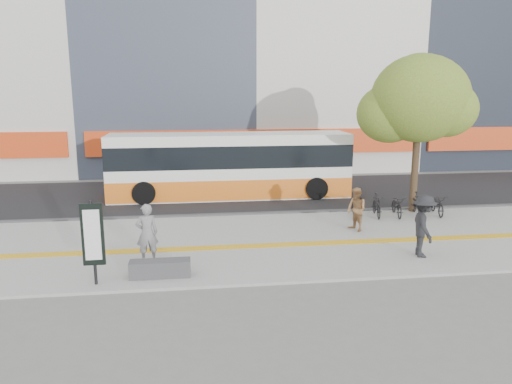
{
  "coord_description": "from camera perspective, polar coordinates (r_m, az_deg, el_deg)",
  "views": [
    {
      "loc": [
        -1.66,
        -13.57,
        4.97
      ],
      "look_at": [
        0.39,
        2.0,
        1.62
      ],
      "focal_mm": 34.04,
      "sensor_mm": 36.0,
      "label": 1
    }
  ],
  "objects": [
    {
      "name": "curb",
      "position": [
        19.28,
        -2.31,
        -2.7
      ],
      "size": [
        40.0,
        0.25,
        0.14
      ],
      "primitive_type": "cube",
      "color": "#323234",
      "rests_on": "ground"
    },
    {
      "name": "pedestrian_dark",
      "position": [
        15.15,
        19.09,
        -3.79
      ],
      "size": [
        0.89,
        1.31,
        1.87
      ],
      "primitive_type": "imported",
      "rotation": [
        0.0,
        0.0,
        1.4
      ],
      "color": "black",
      "rests_on": "sidewalk"
    },
    {
      "name": "street_tree",
      "position": [
        20.41,
        18.47,
        10.15
      ],
      "size": [
        4.4,
        3.8,
        6.31
      ],
      "color": "#332417",
      "rests_on": "sidewalk"
    },
    {
      "name": "bench",
      "position": [
        13.26,
        -11.2,
        -8.81
      ],
      "size": [
        1.6,
        0.45,
        0.45
      ],
      "primitive_type": "cube",
      "color": "#323234",
      "rests_on": "sidewalk"
    },
    {
      "name": "street",
      "position": [
        23.17,
        -3.21,
        -0.3
      ],
      "size": [
        40.0,
        8.0,
        0.06
      ],
      "primitive_type": "cube",
      "color": "black",
      "rests_on": "ground"
    },
    {
      "name": "signboard",
      "position": [
        12.85,
        -18.64,
        -4.9
      ],
      "size": [
        0.55,
        0.1,
        2.2
      ],
      "color": "black",
      "rests_on": "sidewalk"
    },
    {
      "name": "pedestrian_tan",
      "position": [
        17.28,
        11.71,
        -2.03
      ],
      "size": [
        0.8,
        0.9,
        1.53
      ],
      "primitive_type": "imported",
      "rotation": [
        0.0,
        0.0,
        -1.22
      ],
      "color": "#A4764A",
      "rests_on": "sidewalk"
    },
    {
      "name": "tactile_strip",
      "position": [
        15.46,
        -0.94,
        -6.39
      ],
      "size": [
        40.0,
        0.45,
        0.01
      ],
      "primitive_type": "cube",
      "color": "gold",
      "rests_on": "sidewalk"
    },
    {
      "name": "sidewalk",
      "position": [
        15.94,
        -1.15,
        -5.98
      ],
      "size": [
        40.0,
        7.0,
        0.08
      ],
      "primitive_type": "cube",
      "color": "gray",
      "rests_on": "ground"
    },
    {
      "name": "bus",
      "position": [
        22.42,
        -3.08,
        2.94
      ],
      "size": [
        10.95,
        2.6,
        2.92
      ],
      "color": "white",
      "rests_on": "street"
    },
    {
      "name": "ground",
      "position": [
        14.55,
        -0.49,
        -7.94
      ],
      "size": [
        120.0,
        120.0,
        0.0
      ],
      "primitive_type": "plane",
      "color": "slate",
      "rests_on": "ground"
    },
    {
      "name": "seated_woman",
      "position": [
        14.22,
        -12.69,
        -4.73
      ],
      "size": [
        0.7,
        0.54,
        1.72
      ],
      "primitive_type": "imported",
      "rotation": [
        0.0,
        0.0,
        3.36
      ],
      "color": "black",
      "rests_on": "sidewalk"
    },
    {
      "name": "bicycle_row",
      "position": [
        19.78,
        16.26,
        -1.52
      ],
      "size": [
        4.16,
        1.61,
        0.9
      ],
      "color": "black",
      "rests_on": "sidewalk"
    }
  ]
}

